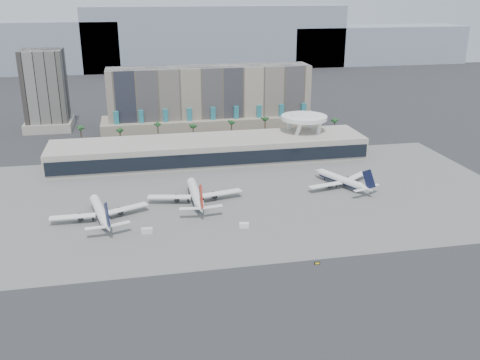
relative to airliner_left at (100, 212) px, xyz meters
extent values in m
plane|color=#232326|center=(55.20, -39.87, -3.60)|extent=(900.00, 900.00, 0.00)
cube|color=#5B5B59|center=(55.20, 15.13, -3.57)|extent=(260.00, 130.00, 0.06)
cube|color=gray|center=(115.20, 430.13, 31.40)|extent=(300.00, 60.00, 70.00)
cube|color=gray|center=(315.20, 430.13, 18.90)|extent=(220.00, 60.00, 45.00)
cube|color=gray|center=(65.20, 135.13, 17.40)|extent=(130.00, 22.00, 42.00)
cube|color=gray|center=(65.20, 133.13, 1.40)|extent=(140.00, 30.00, 10.00)
cube|color=#24717D|center=(5.20, 123.13, 5.40)|extent=(3.00, 2.00, 18.00)
cube|color=#24717D|center=(20.20, 123.13, 5.40)|extent=(3.00, 2.00, 18.00)
cube|color=#24717D|center=(35.20, 123.13, 5.40)|extent=(3.00, 2.00, 18.00)
cube|color=#24717D|center=(50.20, 123.13, 5.40)|extent=(3.00, 2.00, 18.00)
cube|color=#24717D|center=(65.20, 123.13, 5.40)|extent=(3.00, 2.00, 18.00)
cube|color=#24717D|center=(80.20, 123.13, 5.40)|extent=(3.00, 2.00, 18.00)
cube|color=#24717D|center=(95.20, 123.13, 5.40)|extent=(3.00, 2.00, 18.00)
cube|color=#24717D|center=(110.20, 123.13, 5.40)|extent=(3.00, 2.00, 18.00)
cube|color=#24717D|center=(125.20, 123.13, 5.40)|extent=(3.00, 2.00, 18.00)
cube|color=black|center=(-39.80, 160.13, 22.40)|extent=(26.00, 26.00, 52.00)
cube|color=#B7ADA1|center=(-39.80, 160.13, -0.60)|extent=(30.00, 30.00, 6.00)
cube|color=#B7ADA1|center=(55.20, 70.13, 2.40)|extent=(170.00, 32.00, 12.00)
cube|color=black|center=(55.20, 53.93, 1.90)|extent=(168.00, 0.60, 7.00)
cube|color=black|center=(55.20, 70.13, 9.65)|extent=(170.00, 12.00, 2.50)
cylinder|color=white|center=(116.57, 82.50, 7.40)|extent=(6.98, 6.99, 21.89)
cylinder|color=white|center=(103.84, 82.50, 7.40)|extent=(6.98, 6.99, 21.89)
cylinder|color=white|center=(103.84, 69.77, 7.40)|extent=(6.98, 6.99, 21.89)
cylinder|color=white|center=(116.57, 69.77, 7.40)|extent=(6.98, 6.99, 21.89)
cylinder|color=white|center=(110.20, 76.13, 16.40)|extent=(26.00, 26.00, 2.20)
cylinder|color=white|center=(110.20, 76.13, 17.70)|extent=(16.00, 16.00, 1.20)
cylinder|color=brown|center=(-14.80, 105.13, 2.40)|extent=(0.70, 0.70, 12.00)
sphere|color=#1C471E|center=(-14.80, 105.13, 8.10)|extent=(2.80, 2.80, 2.80)
cylinder|color=brown|center=(7.20, 105.13, 2.40)|extent=(0.70, 0.70, 12.00)
sphere|color=#1C471E|center=(7.20, 105.13, 8.10)|extent=(2.80, 2.80, 2.80)
cylinder|color=brown|center=(29.20, 105.13, 2.40)|extent=(0.70, 0.70, 12.00)
sphere|color=#1C471E|center=(29.20, 105.13, 8.10)|extent=(2.80, 2.80, 2.80)
cylinder|color=brown|center=(50.20, 105.13, 2.40)|extent=(0.70, 0.70, 12.00)
sphere|color=#1C471E|center=(50.20, 105.13, 8.10)|extent=(2.80, 2.80, 2.80)
cylinder|color=brown|center=(73.20, 105.13, 2.40)|extent=(0.70, 0.70, 12.00)
sphere|color=#1C471E|center=(73.20, 105.13, 8.10)|extent=(2.80, 2.80, 2.80)
cylinder|color=brown|center=(95.20, 105.13, 2.40)|extent=(0.70, 0.70, 12.00)
sphere|color=#1C471E|center=(95.20, 105.13, 8.10)|extent=(2.80, 2.80, 2.80)
cylinder|color=brown|center=(117.20, 105.13, 2.40)|extent=(0.70, 0.70, 12.00)
sphere|color=#1C471E|center=(117.20, 105.13, 8.10)|extent=(2.80, 2.80, 2.80)
cylinder|color=brown|center=(140.20, 105.13, 2.40)|extent=(0.70, 0.70, 12.00)
sphere|color=#1C471E|center=(140.20, 105.13, 8.10)|extent=(2.80, 2.80, 2.80)
cylinder|color=white|center=(-0.37, 1.74, -0.02)|extent=(9.54, 27.38, 3.98)
cylinder|color=#0F1433|center=(-0.37, 1.74, -0.17)|extent=(9.35, 26.83, 3.90)
cone|color=white|center=(-3.60, 16.96, -0.02)|extent=(4.82, 5.21, 3.98)
cone|color=white|center=(3.28, -15.43, 0.28)|extent=(5.75, 9.59, 3.98)
cube|color=white|center=(-10.87, -1.51, -0.62)|extent=(17.91, 3.98, 0.35)
cube|color=white|center=(10.54, 3.04, -0.62)|extent=(17.98, 10.92, 0.35)
cylinder|color=black|center=(-8.05, -0.41, -1.61)|extent=(2.97, 4.35, 2.19)
cylinder|color=black|center=(7.52, 2.90, -1.61)|extent=(2.97, 4.35, 2.19)
cube|color=#0F1433|center=(3.59, -16.89, 5.45)|extent=(2.37, 8.94, 10.48)
cube|color=white|center=(-0.89, -17.34, 0.77)|extent=(8.09, 2.74, 0.25)
cube|color=white|center=(7.87, -15.48, 0.77)|extent=(8.23, 4.78, 0.25)
cylinder|color=black|center=(-2.57, 12.09, -2.81)|extent=(0.50, 0.50, 1.59)
cylinder|color=black|center=(-3.28, 0.10, -2.81)|extent=(0.70, 0.70, 1.59)
cylinder|color=black|center=(2.95, 1.42, -2.81)|extent=(0.70, 0.70, 1.59)
cylinder|color=white|center=(40.20, 13.16, 0.16)|extent=(4.41, 28.53, 4.18)
cylinder|color=#0F1433|center=(40.20, 13.16, 0.00)|extent=(4.32, 27.96, 4.10)
cone|color=white|center=(40.07, 29.50, 0.16)|extent=(4.22, 4.73, 4.18)
cone|color=white|center=(40.35, -5.27, 0.47)|extent=(4.25, 9.44, 4.18)
cube|color=white|center=(28.72, 12.03, -0.47)|extent=(19.26, 7.86, 0.37)
cube|color=white|center=(51.70, 12.21, -0.47)|extent=(19.27, 8.14, 0.37)
cylinder|color=black|center=(31.85, 12.57, -1.52)|extent=(2.33, 4.20, 2.30)
cylinder|color=black|center=(48.56, 12.71, -1.52)|extent=(2.33, 4.20, 2.30)
cube|color=#A72113|center=(40.36, -6.83, 5.90)|extent=(0.60, 9.49, 11.00)
cube|color=white|center=(35.66, -6.35, 0.99)|extent=(8.59, 3.38, 0.26)
cube|color=white|center=(45.06, -6.27, 0.99)|extent=(8.61, 3.50, 0.26)
cylinder|color=black|center=(40.11, 24.28, -2.77)|extent=(0.52, 0.52, 1.67)
cylinder|color=black|center=(36.87, 12.09, -2.77)|extent=(0.73, 0.73, 1.67)
cylinder|color=black|center=(43.55, 12.15, -2.77)|extent=(0.73, 0.73, 1.67)
cylinder|color=white|center=(109.93, 18.48, -0.29)|extent=(13.74, 24.42, 3.69)
cylinder|color=#0F1433|center=(109.93, 18.48, -0.42)|extent=(13.47, 23.94, 3.61)
cone|color=white|center=(103.98, 31.61, -0.29)|extent=(5.07, 5.30, 3.69)
cone|color=white|center=(116.64, 3.67, -0.01)|extent=(6.78, 9.08, 3.69)
cube|color=white|center=(101.07, 13.46, -0.84)|extent=(17.00, 7.16, 0.32)
cube|color=white|center=(119.54, 21.83, -0.84)|extent=(15.54, 12.81, 0.32)
cylinder|color=black|center=(103.40, 15.02, -1.76)|extent=(3.37, 4.20, 2.03)
cylinder|color=black|center=(116.84, 21.11, -1.76)|extent=(3.37, 4.20, 2.03)
cube|color=#0F1433|center=(117.21, 2.41, 4.78)|extent=(3.88, 7.81, 9.70)
cube|color=white|center=(113.24, 1.12, 0.45)|extent=(7.65, 4.03, 0.23)
cube|color=white|center=(120.80, 4.55, 0.45)|extent=(7.31, 5.66, 0.23)
cylinder|color=black|center=(105.88, 27.41, -2.87)|extent=(0.46, 0.46, 1.47)
cylinder|color=black|center=(107.62, 16.42, -2.87)|extent=(0.65, 0.65, 1.47)
cylinder|color=black|center=(113.00, 18.86, -2.87)|extent=(0.65, 0.65, 1.47)
cube|color=silver|center=(17.88, -16.63, -2.56)|extent=(4.36, 2.26, 2.09)
cube|color=white|center=(55.61, -19.01, -2.64)|extent=(4.08, 2.79, 1.93)
cube|color=black|center=(74.00, -53.08, -3.14)|extent=(2.04, 0.37, 0.92)
cube|color=yellow|center=(74.00, -53.24, -3.14)|extent=(1.47, 0.11, 0.55)
cylinder|color=black|center=(73.27, -53.08, -3.33)|extent=(0.11, 0.11, 0.55)
cylinder|color=black|center=(74.74, -53.08, -3.33)|extent=(0.11, 0.11, 0.55)
camera|label=1|loc=(16.06, -206.66, 85.48)|focal=40.00mm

